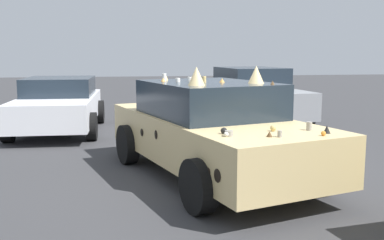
# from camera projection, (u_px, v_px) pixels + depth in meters

# --- Properties ---
(ground_plane) EXTENTS (60.00, 60.00, 0.00)m
(ground_plane) POSITION_uv_depth(u_px,v_px,m) (211.00, 176.00, 7.03)
(ground_plane) COLOR #38383A
(art_car_decorated) EXTENTS (4.75, 2.96, 1.73)m
(art_car_decorated) POSITION_uv_depth(u_px,v_px,m) (211.00, 129.00, 6.94)
(art_car_decorated) COLOR #D8BC7F
(art_car_decorated) RESTS_ON ground
(parked_sedan_near_left) EXTENTS (4.15, 2.29, 1.50)m
(parked_sedan_near_left) POSITION_uv_depth(u_px,v_px,m) (254.00, 95.00, 12.44)
(parked_sedan_near_left) COLOR gray
(parked_sedan_near_left) RESTS_ON ground
(parked_sedan_far_left) EXTENTS (4.06, 2.07, 1.30)m
(parked_sedan_far_left) POSITION_uv_depth(u_px,v_px,m) (59.00, 104.00, 11.00)
(parked_sedan_far_left) COLOR white
(parked_sedan_far_left) RESTS_ON ground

